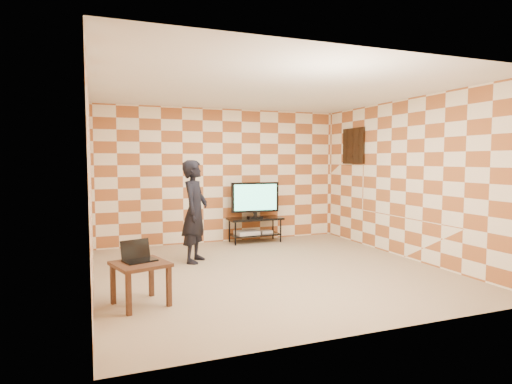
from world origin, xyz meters
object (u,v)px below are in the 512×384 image
tv (255,198)px  side_table (140,270)px  tv_stand (255,224)px  person (195,211)px

tv → side_table: tv is taller
tv_stand → side_table: bearing=-129.9°
side_table → person: bearing=60.2°
side_table → tv: bearing=50.1°
tv_stand → tv: tv is taller
tv_stand → side_table: 4.00m
tv_stand → person: (-1.51, -1.22, 0.47)m
tv_stand → tv: 0.53m
tv_stand → person: bearing=-141.0°
tv → side_table: 4.03m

